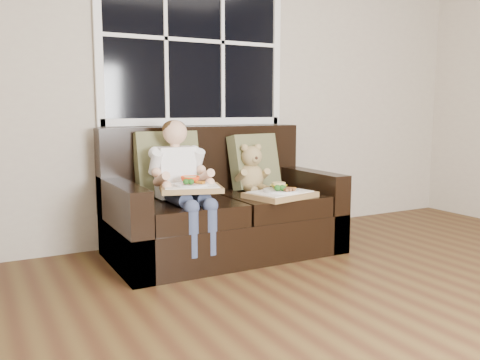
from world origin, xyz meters
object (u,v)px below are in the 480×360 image
child (180,173)px  tray_right (280,193)px  loveseat (220,212)px  tray_left (191,186)px  teddy_bear (251,171)px

child → tray_right: child is taller
loveseat → tray_left: loveseat is taller
loveseat → tray_right: bearing=-45.6°
child → teddy_bear: 0.69m
teddy_bear → child: bearing=-162.2°
teddy_bear → tray_left: bearing=-149.2°
loveseat → tray_right: size_ratio=3.17×
teddy_bear → tray_right: bearing=-80.9°
loveseat → tray_right: 0.50m
tray_right → tray_left: bearing=162.7°
loveseat → tray_left: 0.54m
child → teddy_bear: size_ratio=2.25×
child → tray_left: bearing=-87.7°
child → teddy_bear: bearing=13.5°
teddy_bear → loveseat: bearing=-167.9°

